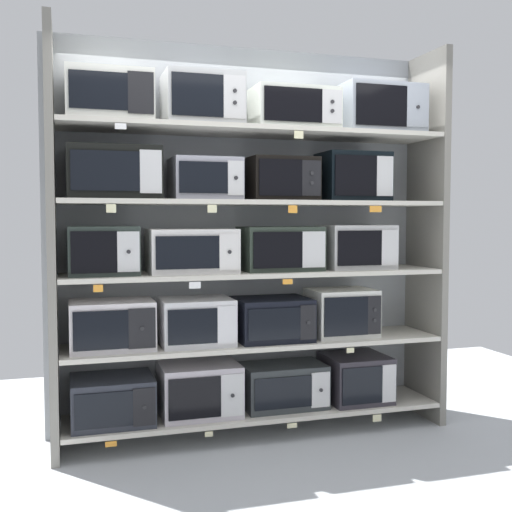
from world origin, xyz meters
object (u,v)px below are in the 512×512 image
at_px(microwave_2, 283,385).
at_px(microwave_6, 272,319).
at_px(microwave_5, 196,321).
at_px(microwave_10, 280,249).
at_px(microwave_8, 103,251).
at_px(microwave_18, 292,110).
at_px(microwave_19, 379,110).
at_px(microwave_9, 191,251).
at_px(microwave_17, 202,101).
at_px(microwave_14, 281,179).
at_px(microwave_12, 113,173).
at_px(microwave_13, 205,179).
at_px(microwave_11, 356,247).
at_px(microwave_16, 109,98).
at_px(microwave_7, 341,312).
at_px(microwave_4, 112,325).
at_px(microwave_0, 112,400).
at_px(microwave_1, 199,389).
at_px(microwave_3, 355,378).
at_px(microwave_15, 353,177).

distance_m(microwave_2, microwave_6, 0.47).
relative_size(microwave_5, microwave_10, 0.88).
bearing_deg(microwave_6, microwave_8, -179.98).
xyz_separation_m(microwave_18, microwave_19, (0.65, -0.00, 0.03)).
height_order(microwave_9, microwave_17, microwave_17).
bearing_deg(microwave_18, microwave_14, -179.95).
bearing_deg(microwave_2, microwave_5, -179.99).
height_order(microwave_12, microwave_13, microwave_12).
relative_size(microwave_11, microwave_19, 0.83).
distance_m(microwave_5, microwave_16, 1.51).
bearing_deg(microwave_7, microwave_9, 179.98).
distance_m(microwave_13, microwave_18, 0.76).
bearing_deg(microwave_2, microwave_18, -0.41).
bearing_deg(microwave_18, microwave_16, 179.98).
distance_m(microwave_2, microwave_4, 1.23).
distance_m(microwave_16, microwave_18, 1.19).
distance_m(microwave_4, microwave_6, 1.06).
relative_size(microwave_6, microwave_16, 0.95).
distance_m(microwave_8, microwave_13, 0.79).
height_order(microwave_10, microwave_11, microwave_11).
relative_size(microwave_2, microwave_16, 1.08).
xyz_separation_m(microwave_5, microwave_10, (0.58, -0.00, 0.47)).
xyz_separation_m(microwave_0, microwave_8, (-0.04, -0.00, 0.94)).
height_order(microwave_1, microwave_7, microwave_7).
relative_size(microwave_4, microwave_19, 0.90).
relative_size(microwave_9, microwave_10, 1.06).
xyz_separation_m(microwave_11, microwave_12, (-1.65, 0.00, 0.48)).
xyz_separation_m(microwave_1, microwave_14, (0.56, -0.00, 1.38)).
distance_m(microwave_4, microwave_12, 0.95).
xyz_separation_m(microwave_1, microwave_3, (1.12, -0.00, -0.01)).
bearing_deg(microwave_14, microwave_19, 0.00).
xyz_separation_m(microwave_4, microwave_18, (1.19, -0.00, 1.39)).
xyz_separation_m(microwave_12, microwave_18, (1.17, -0.00, 0.44)).
distance_m(microwave_1, microwave_3, 1.12).
height_order(microwave_12, microwave_18, microwave_18).
bearing_deg(microwave_1, microwave_13, 0.19).
bearing_deg(microwave_11, microwave_4, 180.00).
bearing_deg(microwave_18, microwave_2, 179.59).
relative_size(microwave_1, microwave_15, 1.13).
xyz_separation_m(microwave_5, microwave_12, (-0.51, 0.00, 0.95)).
bearing_deg(microwave_2, microwave_8, -179.98).
relative_size(microwave_10, microwave_14, 1.17).
bearing_deg(microwave_2, microwave_6, -179.96).
height_order(microwave_3, microwave_17, microwave_17).
xyz_separation_m(microwave_10, microwave_13, (-0.52, 0.00, 0.45)).
relative_size(microwave_3, microwave_7, 0.96).
relative_size(microwave_12, microwave_16, 1.09).
bearing_deg(microwave_10, microwave_13, 179.98).
distance_m(microwave_7, microwave_11, 0.47).
distance_m(microwave_4, microwave_10, 1.21).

